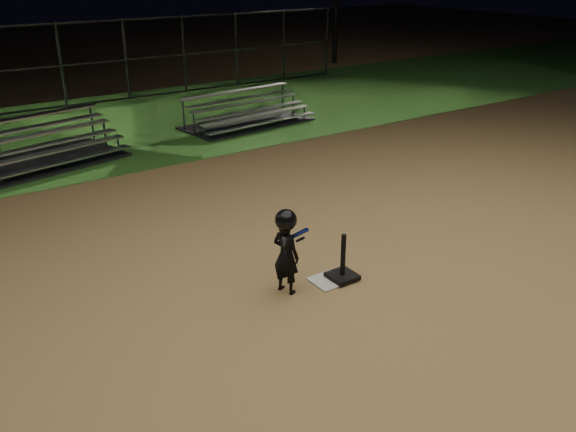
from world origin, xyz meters
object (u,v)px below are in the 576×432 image
(batting_tee, at_px, (342,270))
(bleacher_right, at_px, (247,118))
(home_plate, at_px, (328,281))
(bleacher_left, at_px, (28,159))
(child_batter, at_px, (286,249))

(batting_tee, relative_size, bleacher_right, 0.18)
(home_plate, distance_m, bleacher_left, 7.96)
(batting_tee, distance_m, bleacher_right, 8.78)
(bleacher_right, bearing_deg, bleacher_left, 178.43)
(bleacher_left, bearing_deg, home_plate, -85.57)
(bleacher_left, xyz_separation_m, bleacher_right, (5.79, 0.46, -0.02))
(child_batter, bearing_deg, batting_tee, -122.74)
(child_batter, height_order, bleacher_left, child_batter)
(child_batter, bearing_deg, home_plate, -121.15)
(child_batter, relative_size, bleacher_left, 0.28)
(batting_tee, bearing_deg, bleacher_left, 108.10)
(bleacher_left, bearing_deg, batting_tee, -84.30)
(child_batter, bearing_deg, bleacher_left, -8.28)
(bleacher_left, bearing_deg, child_batter, -89.85)
(batting_tee, xyz_separation_m, bleacher_left, (-2.51, 7.68, 0.06))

